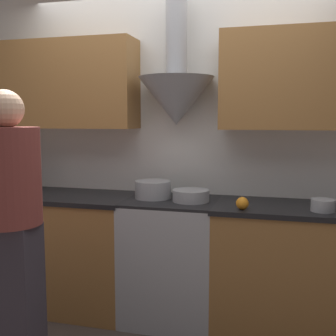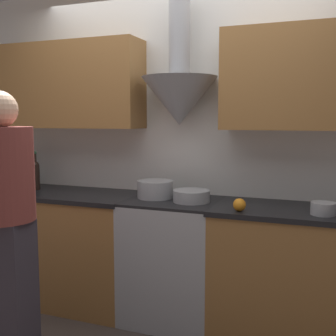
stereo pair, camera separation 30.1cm
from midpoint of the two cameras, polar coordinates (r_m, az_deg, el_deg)
wall_back at (r=3.36m, az=3.91°, el=5.65°), size 8.40×0.58×2.60m
counter_left at (r=3.69m, az=-12.41°, el=-10.22°), size 1.41×0.62×0.93m
counter_right at (r=3.13m, az=19.21°, el=-13.56°), size 1.09×0.62×0.93m
stove_range at (r=3.26m, az=3.35°, el=-12.29°), size 0.68×0.60×0.93m
wine_bottle_1 at (r=3.87m, az=-18.97°, el=-0.61°), size 0.08×0.08×0.32m
wine_bottle_2 at (r=3.81m, az=-17.66°, el=-0.55°), size 0.08×0.08×0.34m
wine_bottle_3 at (r=3.76m, az=-16.62°, el=-0.65°), size 0.08×0.08×0.35m
wine_bottle_4 at (r=3.69m, az=-15.34°, el=-0.76°), size 0.07×0.07×0.33m
stock_pot at (r=3.20m, az=0.95°, el=-2.92°), size 0.27×0.27×0.13m
mixing_bowl at (r=3.07m, az=6.01°, el=-3.82°), size 0.27×0.27×0.09m
orange_fruit at (r=2.82m, az=12.71°, el=-4.92°), size 0.08×0.08×0.08m
saucepan at (r=2.88m, az=23.16°, el=-5.11°), size 0.15×0.15×0.08m
person_foreground_left at (r=2.58m, az=-18.25°, el=-7.14°), size 0.36×0.36×1.69m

